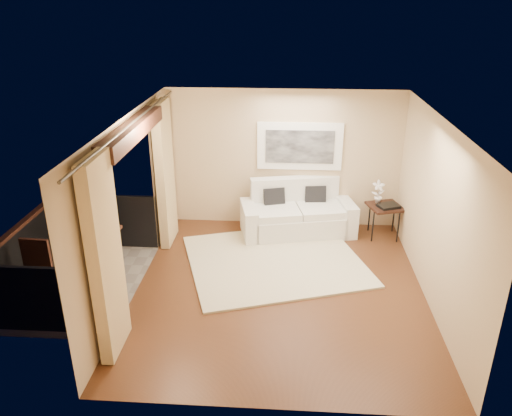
# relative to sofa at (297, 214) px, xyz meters

# --- Properties ---
(floor) EXTENTS (5.00, 5.00, 0.00)m
(floor) POSITION_rel_sofa_xyz_m (-0.28, -2.10, -0.36)
(floor) COLOR #542F18
(floor) RESTS_ON ground
(room_shell) EXTENTS (5.00, 6.40, 5.00)m
(room_shell) POSITION_rel_sofa_xyz_m (-2.41, -2.10, 2.16)
(room_shell) COLOR white
(room_shell) RESTS_ON ground
(balcony) EXTENTS (1.81, 2.60, 1.17)m
(balcony) POSITION_rel_sofa_xyz_m (-3.59, -2.10, -0.19)
(balcony) COLOR #605B56
(balcony) RESTS_ON ground
(curtains) EXTENTS (0.16, 4.80, 2.64)m
(curtains) POSITION_rel_sofa_xyz_m (-2.39, -2.10, 0.97)
(curtains) COLOR #D5B983
(curtains) RESTS_ON ground
(artwork) EXTENTS (1.62, 0.07, 0.92)m
(artwork) POSITION_rel_sofa_xyz_m (0.02, 0.37, 1.26)
(artwork) COLOR white
(artwork) RESTS_ON room_shell
(rug) EXTENTS (3.54, 3.30, 0.04)m
(rug) POSITION_rel_sofa_xyz_m (-0.38, -1.23, -0.34)
(rug) COLOR beige
(rug) RESTS_ON floor
(sofa) EXTENTS (2.28, 1.34, 1.03)m
(sofa) POSITION_rel_sofa_xyz_m (0.00, 0.00, 0.00)
(sofa) COLOR silver
(sofa) RESTS_ON floor
(side_table) EXTENTS (0.72, 0.72, 0.64)m
(side_table) POSITION_rel_sofa_xyz_m (1.65, -0.10, 0.22)
(side_table) COLOR black
(side_table) RESTS_ON floor
(tray) EXTENTS (0.46, 0.41, 0.05)m
(tray) POSITION_rel_sofa_xyz_m (1.69, -0.17, 0.30)
(tray) COLOR black
(tray) RESTS_ON side_table
(orchid) EXTENTS (0.25, 0.18, 0.45)m
(orchid) POSITION_rel_sofa_xyz_m (1.51, 0.02, 0.50)
(orchid) COLOR white
(orchid) RESTS_ON side_table
(bistro_table) EXTENTS (0.83, 0.83, 0.81)m
(bistro_table) POSITION_rel_sofa_xyz_m (-3.30, -1.88, 0.37)
(bistro_table) COLOR black
(bistro_table) RESTS_ON balcony
(balcony_chair_far) EXTENTS (0.54, 0.54, 1.02)m
(balcony_chair_far) POSITION_rel_sofa_xyz_m (-3.55, -1.93, 0.23)
(balcony_chair_far) COLOR black
(balcony_chair_far) RESTS_ON balcony
(balcony_chair_near) EXTENTS (0.48, 0.48, 1.03)m
(balcony_chair_near) POSITION_rel_sofa_xyz_m (-3.87, -2.73, 0.24)
(balcony_chair_near) COLOR black
(balcony_chair_near) RESTS_ON balcony
(ice_bucket) EXTENTS (0.18, 0.18, 0.20)m
(ice_bucket) POSITION_rel_sofa_xyz_m (-3.50, -1.75, 0.55)
(ice_bucket) COLOR silver
(ice_bucket) RESTS_ON bistro_table
(candle) EXTENTS (0.06, 0.06, 0.07)m
(candle) POSITION_rel_sofa_xyz_m (-3.28, -1.73, 0.48)
(candle) COLOR red
(candle) RESTS_ON bistro_table
(vase) EXTENTS (0.04, 0.04, 0.18)m
(vase) POSITION_rel_sofa_xyz_m (-3.28, -2.10, 0.54)
(vase) COLOR silver
(vase) RESTS_ON bistro_table
(glass_a) EXTENTS (0.06, 0.06, 0.12)m
(glass_a) POSITION_rel_sofa_xyz_m (-3.16, -1.91, 0.51)
(glass_a) COLOR silver
(glass_a) RESTS_ON bistro_table
(glass_b) EXTENTS (0.06, 0.06, 0.12)m
(glass_b) POSITION_rel_sofa_xyz_m (-3.10, -1.84, 0.51)
(glass_b) COLOR white
(glass_b) RESTS_ON bistro_table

